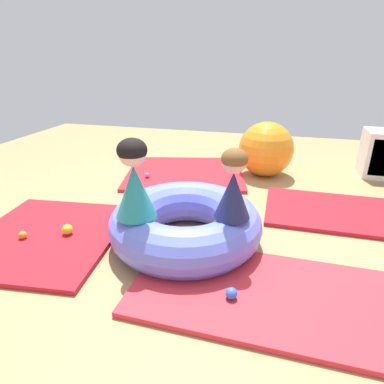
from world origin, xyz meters
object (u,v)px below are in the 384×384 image
Objects in this scene: play_ball_yellow at (67,229)px; exercise_ball_large at (266,149)px; child_in_teal at (134,180)px; play_ball_pink at (147,175)px; play_ball_orange at (23,235)px; inflatable_cushion at (186,223)px; child_in_navy at (233,185)px; play_ball_blue at (231,293)px; storage_cube at (382,154)px.

exercise_ball_large reaches higher than play_ball_yellow.
child_in_teal reaches higher than play_ball_yellow.
play_ball_pink is 1.62m from play_ball_orange.
inflatable_cushion is at bearing -50.51° from child_in_teal.
child_in_navy is (0.37, -0.14, 0.42)m from inflatable_cushion.
play_ball_yellow reaches higher than play_ball_blue.
play_ball_blue is 1.13× the size of play_ball_pink.
child_in_navy reaches higher than play_ball_yellow.
play_ball_yellow is 1.35× the size of play_ball_orange.
storage_cube is at bearing 74.69° from child_in_navy.
play_ball_orange is (-1.26, -0.33, -0.11)m from inflatable_cushion.
storage_cube is at bearing 38.95° from play_ball_yellow.
inflatable_cushion is 2.43× the size of child_in_navy.
child_in_navy is 0.70m from play_ball_blue.
child_in_navy is at bearing 6.69° from play_ball_orange.
inflatable_cushion is at bearing 14.59° from play_ball_orange.
child_in_teal is 6.35× the size of play_ball_yellow.
play_ball_blue is 3.08m from storage_cube.
child_in_navy is 7.73× the size of play_ball_pink.
child_in_navy is 1.73m from play_ball_orange.
child_in_teal is at bearing 2.16° from play_ball_orange.
exercise_ball_large reaches higher than play_ball_blue.
child_in_navy is at bearing 99.84° from play_ball_blue.
play_ball_yellow is at bearing 26.10° from play_ball_orange.
inflatable_cushion is 1.49m from play_ball_pink.
child_in_teal reaches higher than exercise_ball_large.
child_in_teal is 1.13× the size of child_in_navy.
play_ball_blue is 0.83× the size of play_ball_yellow.
play_ball_orange is 0.10× the size of exercise_ball_large.
child_in_teal is 3.26m from storage_cube.
play_ball_orange is (-0.44, -1.56, 0.00)m from play_ball_pink.
child_in_navy is 7.61× the size of play_ball_orange.
play_ball_pink is at bearing -157.00° from exercise_ball_large.
play_ball_yellow is 0.16× the size of storage_cube.
exercise_ball_large reaches higher than play_ball_orange.
play_ball_orange is at bearing -105.61° from play_ball_pink.
exercise_ball_large is at bearing -166.74° from storage_cube.
inflatable_cushion is 1.88m from exercise_ball_large.
storage_cube reaches higher than play_ball_blue.
play_ball_pink is 0.10× the size of exercise_ball_large.
play_ball_yellow is at bearing -95.23° from play_ball_pink.
storage_cube is (3.16, 2.45, 0.21)m from play_ball_orange.
play_ball_yellow is 0.34m from play_ball_orange.
play_ball_pink is 2.87m from storage_cube.
storage_cube reaches higher than play_ball_orange.
storage_cube is (2.85, 2.30, 0.20)m from play_ball_yellow.
storage_cube is (2.72, 0.89, 0.21)m from play_ball_pink.
play_ball_pink is at bearing -161.80° from storage_cube.
inflatable_cushion is 16.54× the size of play_ball_blue.
child_in_teal is 0.96m from play_ball_blue.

